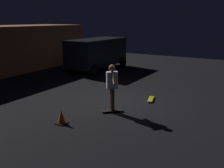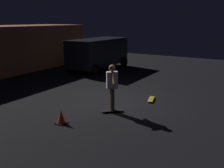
{
  "view_description": "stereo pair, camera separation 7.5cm",
  "coord_description": "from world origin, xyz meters",
  "px_view_note": "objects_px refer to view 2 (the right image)",
  "views": [
    {
      "loc": [
        -8.58,
        -4.98,
        3.25
      ],
      "look_at": [
        -1.15,
        -0.62,
        1.05
      ],
      "focal_mm": 40.61,
      "sensor_mm": 36.0,
      "label": 1
    },
    {
      "loc": [
        -8.54,
        -5.05,
        3.25
      ],
      "look_at": [
        -1.15,
        -0.62,
        1.05
      ],
      "focal_mm": 40.61,
      "sensor_mm": 36.0,
      "label": 2
    }
  ],
  "objects_px": {
    "parked_van": "(98,52)",
    "skater": "(112,84)",
    "skateboard_spare": "(151,99)",
    "traffic_cone": "(61,117)",
    "skateboard_ridden": "(112,111)"
  },
  "relations": [
    {
      "from": "skateboard_spare",
      "to": "traffic_cone",
      "type": "height_order",
      "value": "traffic_cone"
    },
    {
      "from": "skateboard_ridden",
      "to": "traffic_cone",
      "type": "xyz_separation_m",
      "value": [
        -1.72,
        0.87,
        0.16
      ]
    },
    {
      "from": "skateboard_spare",
      "to": "parked_van",
      "type": "bearing_deg",
      "value": 51.34
    },
    {
      "from": "skater",
      "to": "parked_van",
      "type": "bearing_deg",
      "value": 37.23
    },
    {
      "from": "parked_van",
      "to": "skateboard_spare",
      "type": "xyz_separation_m",
      "value": [
        -4.5,
        -5.63,
        -1.11
      ]
    },
    {
      "from": "parked_van",
      "to": "skater",
      "type": "relative_size",
      "value": 2.77
    },
    {
      "from": "parked_van",
      "to": "skater",
      "type": "bearing_deg",
      "value": -142.77
    },
    {
      "from": "skateboard_ridden",
      "to": "skateboard_spare",
      "type": "relative_size",
      "value": 0.9
    },
    {
      "from": "skateboard_spare",
      "to": "skater",
      "type": "relative_size",
      "value": 0.48
    },
    {
      "from": "skateboard_ridden",
      "to": "skater",
      "type": "xyz_separation_m",
      "value": [
        0.0,
        -0.0,
        0.98
      ]
    },
    {
      "from": "parked_van",
      "to": "skater",
      "type": "xyz_separation_m",
      "value": [
        -6.5,
        -4.94,
        -0.12
      ]
    },
    {
      "from": "parked_van",
      "to": "traffic_cone",
      "type": "xyz_separation_m",
      "value": [
        -8.22,
        -4.07,
        -0.95
      ]
    },
    {
      "from": "skateboard_ridden",
      "to": "skateboard_spare",
      "type": "height_order",
      "value": "same"
    },
    {
      "from": "parked_van",
      "to": "skateboard_spare",
      "type": "height_order",
      "value": "parked_van"
    },
    {
      "from": "skateboard_spare",
      "to": "skater",
      "type": "xyz_separation_m",
      "value": [
        -2.0,
        0.69,
        0.98
      ]
    }
  ]
}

